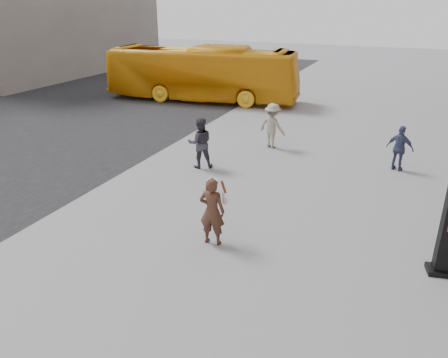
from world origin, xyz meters
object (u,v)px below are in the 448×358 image
at_px(woman, 212,210).
at_px(pedestrian_c, 400,148).
at_px(pedestrian_a, 200,143).
at_px(bus, 202,73).
at_px(pedestrian_b, 272,126).

bearing_deg(woman, pedestrian_c, -124.62).
bearing_deg(pedestrian_a, woman, 88.72).
distance_m(bus, pedestrian_a, 10.88).
height_order(woman, bus, bus).
bearing_deg(pedestrian_c, bus, -17.52).
bearing_deg(pedestrian_b, pedestrian_c, -169.09).
bearing_deg(pedestrian_c, woman, 77.09).
height_order(pedestrian_a, pedestrian_b, pedestrian_a).
xyz_separation_m(pedestrian_b, pedestrian_c, (4.75, -0.65, -0.10)).
distance_m(woman, pedestrian_b, 7.66).
xyz_separation_m(woman, pedestrian_a, (-2.55, 4.49, 0.01)).
bearing_deg(pedestrian_c, pedestrian_b, 8.06).
distance_m(woman, pedestrian_a, 5.16).
bearing_deg(woman, pedestrian_a, -66.25).
height_order(bus, pedestrian_b, bus).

